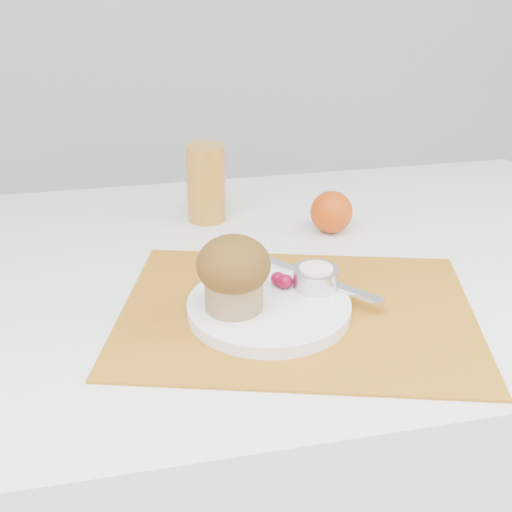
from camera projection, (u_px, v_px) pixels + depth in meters
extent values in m
cube|color=white|center=(294.00, 444.00, 1.17)|extent=(1.20, 0.80, 0.75)
cube|color=#B06D18|center=(297.00, 312.00, 0.86)|extent=(0.55, 0.46, 0.00)
cylinder|color=white|center=(269.00, 307.00, 0.85)|extent=(0.25, 0.25, 0.02)
cylinder|color=silver|center=(316.00, 278.00, 0.87)|extent=(0.07, 0.07, 0.03)
cylinder|color=white|center=(316.00, 269.00, 0.87)|extent=(0.06, 0.06, 0.01)
ellipsoid|color=#610218|center=(278.00, 279.00, 0.88)|extent=(0.02, 0.02, 0.02)
ellipsoid|color=#5E0219|center=(285.00, 281.00, 0.87)|extent=(0.02, 0.02, 0.02)
cube|color=silver|center=(320.00, 280.00, 0.89)|extent=(0.13, 0.17, 0.00)
sphere|color=#CA4507|center=(331.00, 212.00, 1.08)|extent=(0.07, 0.07, 0.07)
cylinder|color=#C18124|center=(206.00, 183.00, 1.12)|extent=(0.08, 0.08, 0.14)
cylinder|color=#A2814E|center=(234.00, 294.00, 0.82)|extent=(0.09, 0.09, 0.04)
ellipsoid|color=#3A230A|center=(233.00, 265.00, 0.80)|extent=(0.09, 0.09, 0.07)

